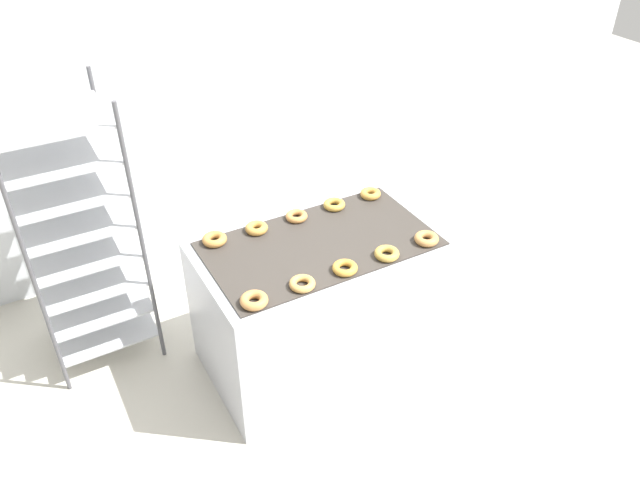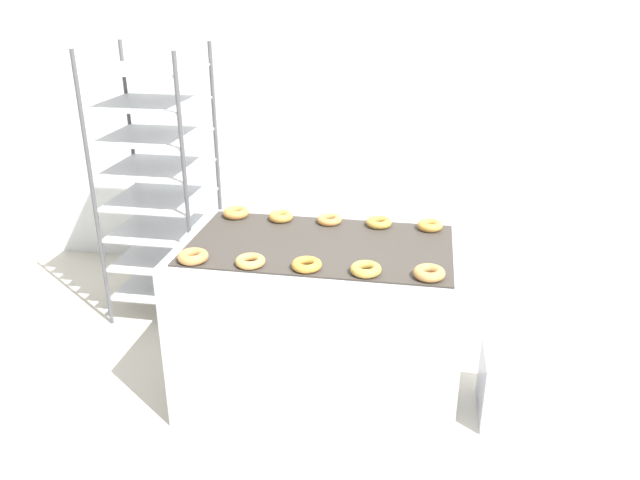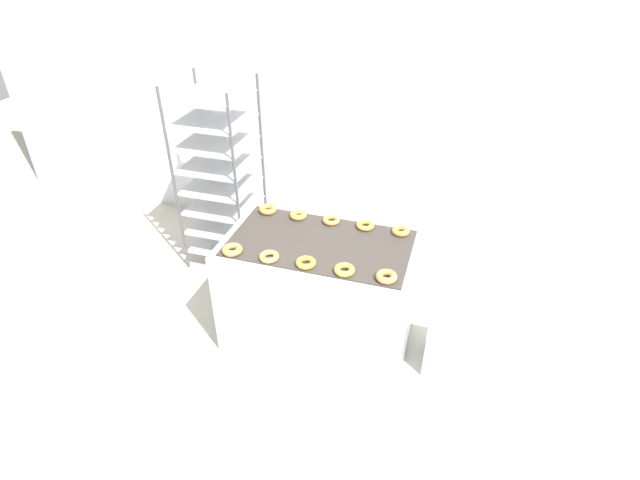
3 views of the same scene
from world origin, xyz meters
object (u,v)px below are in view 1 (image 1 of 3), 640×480
(baking_rack_cart, at_px, (78,233))
(donut_near_rightmost, at_px, (426,239))
(donut_near_left, at_px, (302,284))
(donut_far_left, at_px, (257,228))
(glaze_bin, at_px, (449,285))
(donut_far_center, at_px, (296,216))
(donut_near_right, at_px, (387,254))
(donut_far_right, at_px, (334,205))
(donut_far_rightmost, at_px, (370,194))
(donut_near_leftmost, at_px, (254,300))
(donut_far_leftmost, at_px, (215,239))
(fryer_machine, at_px, (320,302))
(donut_near_center, at_px, (345,268))

(baking_rack_cart, relative_size, donut_near_rightmost, 12.38)
(donut_near_left, height_order, donut_far_left, donut_far_left)
(glaze_bin, xyz_separation_m, donut_far_center, (-0.97, 0.30, 0.69))
(glaze_bin, xyz_separation_m, donut_near_left, (-1.23, -0.26, 0.69))
(donut_near_right, height_order, donut_far_left, donut_far_left)
(donut_far_right, bearing_deg, donut_far_rightmost, -0.16)
(baking_rack_cart, height_order, donut_near_leftmost, baking_rack_cart)
(donut_near_right, relative_size, donut_near_rightmost, 0.99)
(glaze_bin, height_order, donut_near_rightmost, donut_near_rightmost)
(baking_rack_cart, bearing_deg, donut_far_left, -28.41)
(donut_far_leftmost, distance_m, donut_far_center, 0.49)
(donut_far_center, bearing_deg, baking_rack_cart, 157.36)
(donut_near_right, relative_size, donut_far_rightmost, 1.07)
(fryer_machine, distance_m, baking_rack_cart, 1.42)
(donut_near_center, xyz_separation_m, donut_far_leftmost, (-0.49, 0.56, 0.00))
(donut_near_right, height_order, donut_far_center, donut_near_right)
(glaze_bin, relative_size, donut_near_rightmost, 2.65)
(donut_near_rightmost, bearing_deg, fryer_machine, 151.89)
(donut_near_left, distance_m, donut_far_center, 0.61)
(donut_far_rightmost, bearing_deg, fryer_machine, -151.15)
(fryer_machine, xyz_separation_m, donut_far_left, (-0.25, 0.27, 0.44))
(donut_near_left, distance_m, donut_far_right, 0.76)
(donut_near_left, relative_size, donut_far_left, 1.04)
(donut_far_right, bearing_deg, donut_far_left, -179.23)
(donut_far_left, distance_m, donut_far_center, 0.25)
(donut_near_leftmost, distance_m, donut_near_right, 0.76)
(donut_near_leftmost, relative_size, donut_near_rightmost, 1.02)
(donut_near_left, bearing_deg, donut_near_leftmost, -179.30)
(donut_near_leftmost, bearing_deg, donut_far_right, 36.23)
(donut_near_leftmost, bearing_deg, donut_near_center, 1.04)
(fryer_machine, relative_size, donut_near_leftmost, 9.79)
(baking_rack_cart, xyz_separation_m, donut_near_rightmost, (1.64, -1.02, 0.02))
(glaze_bin, distance_m, donut_far_rightmost, 0.88)
(glaze_bin, bearing_deg, donut_far_rightmost, 147.45)
(fryer_machine, bearing_deg, donut_far_right, 47.96)
(donut_near_leftmost, height_order, donut_near_center, donut_near_leftmost)
(donut_near_leftmost, bearing_deg, donut_far_leftmost, 87.78)
(baking_rack_cart, distance_m, glaze_bin, 2.33)
(donut_far_leftmost, bearing_deg, donut_far_center, -0.75)
(donut_far_right, bearing_deg, baking_rack_cart, 161.32)
(donut_near_leftmost, bearing_deg, donut_near_left, 0.70)
(donut_far_left, bearing_deg, donut_near_leftmost, -115.51)
(donut_near_rightmost, xyz_separation_m, donut_far_center, (-0.51, 0.55, -0.00))
(glaze_bin, distance_m, donut_near_left, 1.43)
(donut_far_right, bearing_deg, donut_near_center, -115.21)
(donut_near_center, bearing_deg, glaze_bin, 14.69)
(donut_near_center, xyz_separation_m, donut_far_left, (-0.24, 0.55, 0.00))
(donut_near_leftmost, height_order, donut_near_left, donut_near_leftmost)
(baking_rack_cart, height_order, donut_far_left, baking_rack_cart)
(fryer_machine, distance_m, donut_far_rightmost, 0.73)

